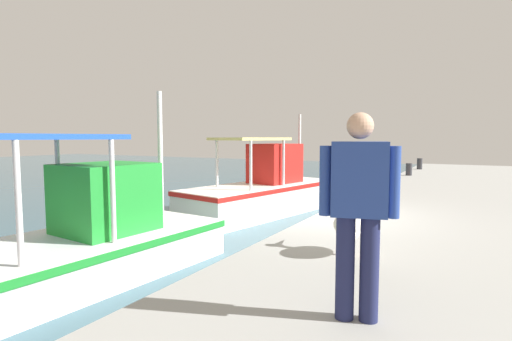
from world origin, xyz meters
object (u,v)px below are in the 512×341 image
object	(u,v)px
fisherman_standing	(358,206)
mooring_bollard_second	(420,164)
fishing_boat_third	(263,191)
pelican	(349,225)
fishing_boat_second	(79,242)
mooring_bollard_nearest	(409,169)

from	to	relation	value
fisherman_standing	mooring_bollard_second	bearing A→B (deg)	4.81
fishing_boat_third	mooring_bollard_second	bearing A→B (deg)	-18.36
fishing_boat_third	fisherman_standing	world-z (taller)	fishing_boat_third
pelican	fishing_boat_second	bearing A→B (deg)	102.04
fishing_boat_second	mooring_bollard_nearest	xyz separation A→B (m)	(13.02, -3.38, 0.43)
fishing_boat_third	mooring_bollard_nearest	bearing A→B (deg)	-27.38
pelican	mooring_bollard_nearest	size ratio (longest dim) A/B	1.91
mooring_bollard_nearest	fishing_boat_third	bearing A→B (deg)	152.62
fishing_boat_second	fisherman_standing	world-z (taller)	fishing_boat_second
pelican	mooring_bollard_nearest	world-z (taller)	pelican
pelican	fisherman_standing	bearing A→B (deg)	-162.16
fishing_boat_third	pelican	size ratio (longest dim) A/B	6.09
fishing_boat_second	fishing_boat_third	distance (m)	6.52
fishing_boat_third	mooring_bollard_second	xyz separation A→B (m)	(10.15, -3.37, 0.36)
fisherman_standing	mooring_bollard_second	size ratio (longest dim) A/B	3.25
fishing_boat_third	fisherman_standing	size ratio (longest dim) A/B	3.31
mooring_bollard_nearest	mooring_bollard_second	size ratio (longest dim) A/B	0.93
fishing_boat_third	mooring_bollard_nearest	xyz separation A→B (m)	(6.50, -3.37, 0.34)
fishing_boat_third	mooring_bollard_nearest	size ratio (longest dim) A/B	11.61
pelican	fisherman_standing	xyz separation A→B (m)	(-1.83, -0.59, 0.59)
mooring_bollard_nearest	mooring_bollard_second	xyz separation A→B (m)	(3.65, 0.00, 0.02)
fishing_boat_second	fishing_boat_third	bearing A→B (deg)	-0.13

